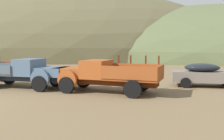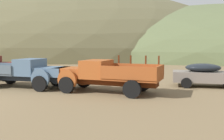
# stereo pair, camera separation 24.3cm
# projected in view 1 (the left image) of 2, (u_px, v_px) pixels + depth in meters

# --- Properties ---
(hill_far_left) EXTENTS (116.15, 73.30, 35.38)m
(hill_far_left) POSITION_uv_depth(u_px,v_px,m) (32.00, 55.00, 73.27)
(hill_far_left) COLOR brown
(hill_far_left) RESTS_ON ground
(hill_center) EXTENTS (116.71, 80.07, 25.50)m
(hill_center) POSITION_uv_depth(u_px,v_px,m) (221.00, 55.00, 70.75)
(hill_center) COLOR #56603D
(hill_center) RESTS_ON ground
(truck_chalk_blue) EXTENTS (6.29, 2.89, 1.89)m
(truck_chalk_blue) POSITION_uv_depth(u_px,v_px,m) (29.00, 73.00, 16.49)
(truck_chalk_blue) COLOR #262D39
(truck_chalk_blue) RESTS_ON ground
(truck_oxide_orange) EXTENTS (6.71, 3.37, 2.16)m
(truck_oxide_orange) POSITION_uv_depth(u_px,v_px,m) (99.00, 75.00, 15.12)
(truck_oxide_orange) COLOR #51220D
(truck_oxide_orange) RESTS_ON ground
(car_primer_gray) EXTENTS (4.75, 2.19, 1.57)m
(car_primer_gray) POSITION_uv_depth(u_px,v_px,m) (208.00, 75.00, 17.04)
(car_primer_gray) COLOR slate
(car_primer_gray) RESTS_ON ground
(bush_front_left) EXTENTS (0.80, 0.76, 0.79)m
(bush_front_left) POSITION_uv_depth(u_px,v_px,m) (112.00, 76.00, 21.38)
(bush_front_left) COLOR olive
(bush_front_left) RESTS_ON ground
(bush_front_right) EXTENTS (0.74, 0.81, 0.59)m
(bush_front_right) POSITION_uv_depth(u_px,v_px,m) (223.00, 79.00, 19.75)
(bush_front_right) COLOR #4C8438
(bush_front_right) RESTS_ON ground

